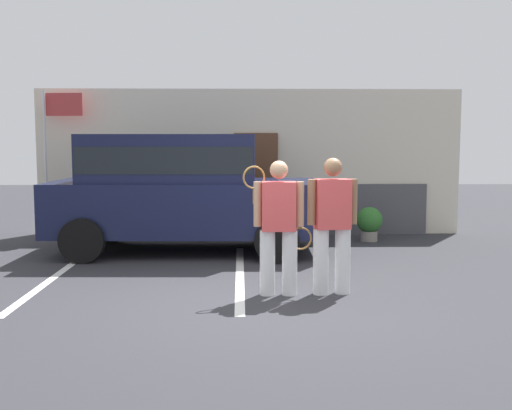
{
  "coord_description": "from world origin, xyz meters",
  "views": [
    {
      "loc": [
        -0.2,
        -7.39,
        1.95
      ],
      "look_at": [
        0.02,
        1.2,
        1.05
      ],
      "focal_mm": 43.38,
      "sensor_mm": 36.0,
      "label": 1
    }
  ],
  "objects_px": {
    "flag_pole": "(54,136)",
    "parked_suv": "(180,187)",
    "tennis_player_woman": "(332,224)",
    "potted_plant_by_porch": "(369,222)",
    "tennis_player_man": "(278,225)"
  },
  "relations": [
    {
      "from": "parked_suv",
      "to": "tennis_player_woman",
      "type": "relative_size",
      "value": 2.68
    },
    {
      "from": "potted_plant_by_porch",
      "to": "flag_pole",
      "type": "height_order",
      "value": "flag_pole"
    },
    {
      "from": "tennis_player_woman",
      "to": "flag_pole",
      "type": "height_order",
      "value": "flag_pole"
    },
    {
      "from": "tennis_player_man",
      "to": "potted_plant_by_porch",
      "type": "xyz_separation_m",
      "value": [
        2.03,
        4.15,
        -0.52
      ]
    },
    {
      "from": "tennis_player_man",
      "to": "tennis_player_woman",
      "type": "relative_size",
      "value": 0.98
    },
    {
      "from": "tennis_player_man",
      "to": "flag_pole",
      "type": "height_order",
      "value": "flag_pole"
    },
    {
      "from": "tennis_player_woman",
      "to": "flag_pole",
      "type": "xyz_separation_m",
      "value": [
        -4.85,
        4.77,
        1.14
      ]
    },
    {
      "from": "tennis_player_man",
      "to": "potted_plant_by_porch",
      "type": "relative_size",
      "value": 2.55
    },
    {
      "from": "potted_plant_by_porch",
      "to": "tennis_player_man",
      "type": "bearing_deg",
      "value": -116.02
    },
    {
      "from": "parked_suv",
      "to": "tennis_player_man",
      "type": "bearing_deg",
      "value": -61.78
    },
    {
      "from": "parked_suv",
      "to": "flag_pole",
      "type": "relative_size",
      "value": 1.58
    },
    {
      "from": "flag_pole",
      "to": "parked_suv",
      "type": "bearing_deg",
      "value": -33.62
    },
    {
      "from": "tennis_player_woman",
      "to": "potted_plant_by_porch",
      "type": "bearing_deg",
      "value": -115.28
    },
    {
      "from": "tennis_player_woman",
      "to": "flag_pole",
      "type": "bearing_deg",
      "value": -51.63
    },
    {
      "from": "tennis_player_woman",
      "to": "potted_plant_by_porch",
      "type": "relative_size",
      "value": 2.6
    }
  ]
}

